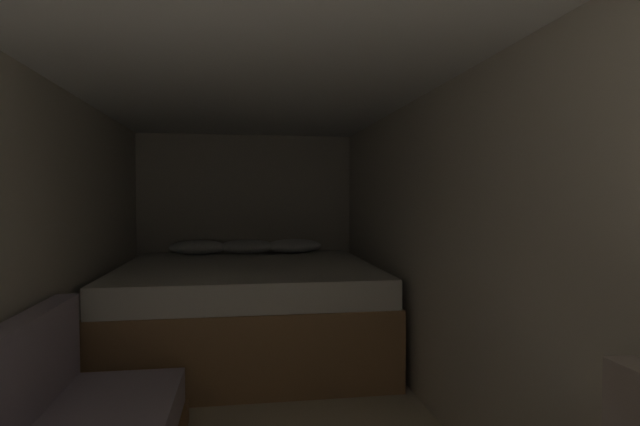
# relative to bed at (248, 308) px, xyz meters

# --- Properties ---
(wall_back) EXTENTS (2.30, 0.05, 1.98)m
(wall_back) POSITION_rel_bed_xyz_m (0.00, 1.06, 0.60)
(wall_back) COLOR beige
(wall_back) RESTS_ON ground
(wall_left) EXTENTS (0.05, 5.55, 1.98)m
(wall_left) POSITION_rel_bed_xyz_m (-1.13, -1.74, 0.60)
(wall_left) COLOR beige
(wall_left) RESTS_ON ground
(wall_right) EXTENTS (0.05, 5.55, 1.98)m
(wall_right) POSITION_rel_bed_xyz_m (1.13, -1.74, 0.60)
(wall_right) COLOR beige
(wall_right) RESTS_ON ground
(ceiling_slab) EXTENTS (2.30, 5.55, 0.05)m
(ceiling_slab) POSITION_rel_bed_xyz_m (0.00, -1.74, 1.61)
(ceiling_slab) COLOR white
(ceiling_slab) RESTS_ON wall_left
(bed) EXTENTS (2.08, 2.01, 0.91)m
(bed) POSITION_rel_bed_xyz_m (0.00, 0.00, 0.00)
(bed) COLOR #9E7247
(bed) RESTS_ON ground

